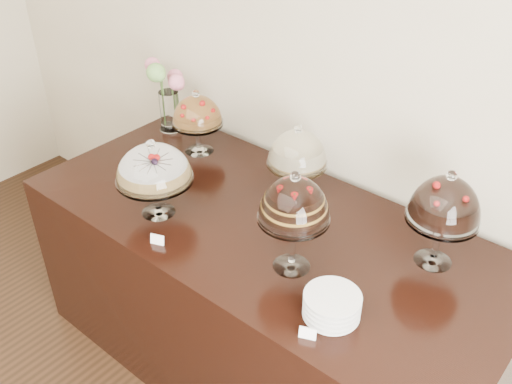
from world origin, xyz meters
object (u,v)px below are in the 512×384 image
Objects in this scene: display_counter at (263,296)px; plate_stack at (332,306)px; cake_stand_choco_layer at (294,204)px; cake_stand_fruit_tart at (197,114)px; flower_vase at (167,92)px; cake_stand_cheesecake at (298,151)px; cake_stand_dark_choco at (445,204)px; cake_stand_sugar_sponge at (154,167)px.

plate_stack reaches higher than display_counter.
cake_stand_fruit_tart is (-0.92, 0.42, -0.08)m from cake_stand_choco_layer.
display_counter is at bearing -19.35° from flower_vase.
cake_stand_cheesecake is 0.82m from plate_stack.
flower_vase is (-0.95, 0.33, 0.68)m from display_counter.
cake_stand_fruit_tart is at bearing 157.93° from display_counter.
cake_stand_cheesecake is 0.82× the size of cake_stand_dark_choco.
cake_stand_choco_layer is at bearing -21.82° from flower_vase.
display_counter is at bearing -22.07° from cake_stand_fruit_tart.
cake_stand_choco_layer is at bearing -55.19° from cake_stand_cheesecake.
cake_stand_choco_layer reaches higher than plate_stack.
cake_stand_cheesecake reaches higher than display_counter.
cake_stand_cheesecake is at bearing -2.90° from flower_vase.
flower_vase is at bearing 133.38° from cake_stand_sugar_sponge.
flower_vase reaches higher than display_counter.
display_counter is 0.72m from cake_stand_cheesecake.
cake_stand_cheesecake is 1.74× the size of plate_stack.
flower_vase is (-0.30, 0.07, 0.01)m from cake_stand_fruit_tart.
cake_stand_sugar_sponge reaches higher than cake_stand_cheesecake.
cake_stand_dark_choco is at bearing 74.11° from plate_stack.
cake_stand_fruit_tart is 1.74× the size of plate_stack.
cake_stand_fruit_tart is (-1.34, 0.03, -0.06)m from cake_stand_dark_choco.
cake_stand_dark_choco reaches higher than cake_stand_cheesecake.
plate_stack is at bearing -27.28° from display_counter.
display_counter is at bearing 152.72° from plate_stack.
flower_vase is (-0.55, 0.58, -0.01)m from cake_stand_sugar_sponge.
cake_stand_choco_layer is at bearing 7.68° from cake_stand_sugar_sponge.
flower_vase reaches higher than plate_stack.
plate_stack is at bearing -24.56° from cake_stand_choco_layer.
plate_stack is (0.54, -0.28, 0.50)m from display_counter.
cake_stand_cheesecake is at bearing 55.59° from cake_stand_sugar_sponge.
cake_stand_fruit_tart is (-0.65, 0.27, 0.66)m from display_counter.
cake_stand_sugar_sponge is 0.87× the size of cake_stand_dark_choco.
display_counter is 5.23× the size of cake_stand_dark_choco.
cake_stand_dark_choco is at bearing 18.78° from display_counter.
cake_stand_choco_layer is (0.67, 0.09, 0.06)m from cake_stand_sugar_sponge.
cake_stand_sugar_sponge is 0.80m from flower_vase.
cake_stand_sugar_sponge is 0.96m from plate_stack.
flower_vase is at bearing 177.10° from cake_stand_cheesecake.
cake_stand_choco_layer is 1.07× the size of flower_vase.
flower_vase is (-1.22, 0.49, -0.07)m from cake_stand_choco_layer.
cake_stand_sugar_sponge is at bearing -172.32° from cake_stand_choco_layer.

